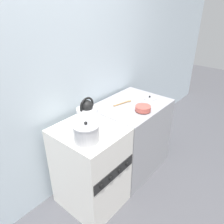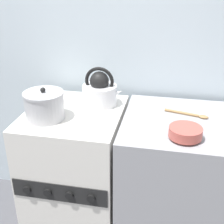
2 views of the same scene
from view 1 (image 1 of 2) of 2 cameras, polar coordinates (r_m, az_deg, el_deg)
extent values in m
plane|color=#4C4C51|center=(2.44, 0.54, -25.27)|extent=(12.00, 12.00, 0.00)
cube|color=silver|center=(2.12, -14.62, 7.61)|extent=(7.00, 0.06, 2.50)
cube|color=silver|center=(2.25, -5.63, -14.25)|extent=(0.56, 0.61, 0.89)
cube|color=black|center=(2.02, 0.66, -15.81)|extent=(0.53, 0.01, 0.11)
cylinder|color=black|center=(1.92, -2.68, -18.79)|extent=(0.04, 0.02, 0.04)
cylinder|color=black|center=(1.98, -0.25, -16.89)|extent=(0.04, 0.02, 0.04)
cylinder|color=black|center=(2.05, 2.03, -15.04)|extent=(0.04, 0.02, 0.04)
cylinder|color=black|center=(2.12, 4.07, -13.33)|extent=(0.04, 0.02, 0.04)
cube|color=#99999E|center=(2.69, 4.87, -6.38)|extent=(0.83, 0.65, 0.89)
cylinder|color=silver|center=(2.11, -6.46, -0.55)|extent=(0.21, 0.21, 0.12)
sphere|color=black|center=(2.07, -6.58, 1.62)|extent=(0.11, 0.11, 0.11)
torus|color=black|center=(2.07, -6.58, 1.58)|extent=(0.17, 0.02, 0.17)
cone|color=silver|center=(2.16, -4.63, 0.81)|extent=(0.10, 0.05, 0.08)
cylinder|color=#B2B2B7|center=(1.80, -6.71, -5.55)|extent=(0.21, 0.21, 0.14)
cylinder|color=#B2B2B7|center=(1.76, -6.84, -3.46)|extent=(0.22, 0.22, 0.01)
sphere|color=black|center=(1.75, -6.88, -2.87)|extent=(0.03, 0.03, 0.03)
cylinder|color=#B75147|center=(2.31, 8.06, 0.31)|extent=(0.07, 0.07, 0.01)
cylinder|color=#B75147|center=(2.30, 8.11, 0.99)|extent=(0.16, 0.16, 0.05)
cylinder|color=#B2B2B7|center=(2.63, 9.79, 3.67)|extent=(0.16, 0.16, 0.01)
sphere|color=black|center=(2.63, 9.82, 4.01)|extent=(0.02, 0.02, 0.02)
cylinder|color=#A37A4C|center=(2.44, 2.29, 2.18)|extent=(0.19, 0.06, 0.02)
ellipsoid|color=#A37A4C|center=(2.51, 4.53, 2.90)|extent=(0.06, 0.05, 0.02)
camera|label=2|loc=(1.73, 50.54, 8.38)|focal=50.00mm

